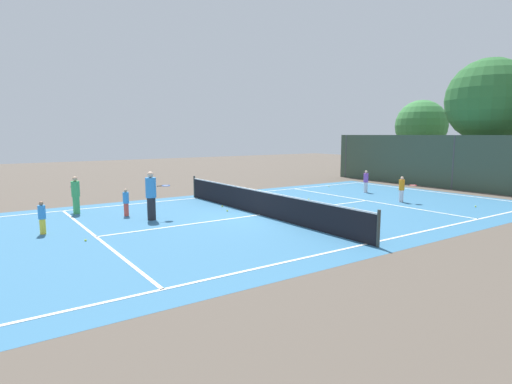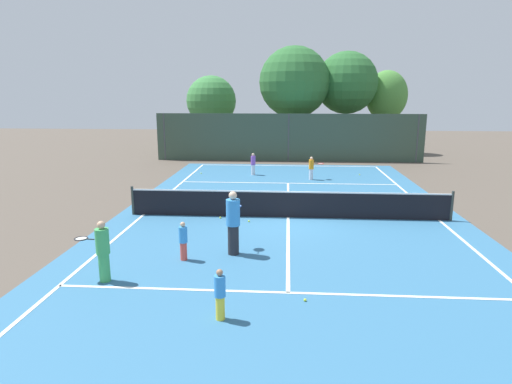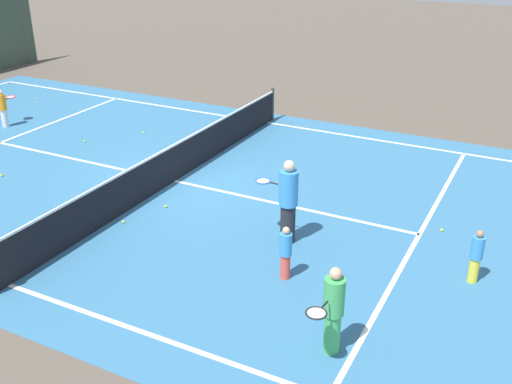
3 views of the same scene
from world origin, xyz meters
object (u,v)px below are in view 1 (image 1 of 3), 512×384
at_px(player_2, 76,195).
at_px(player_3, 151,195).
at_px(tennis_ball_0, 270,196).
at_px(tennis_ball_9, 309,199).
at_px(tennis_ball_1, 222,206).
at_px(player_4, 126,202).
at_px(tennis_ball_4, 246,197).
at_px(tennis_ball_7, 329,186).
at_px(player_1, 42,217).
at_px(tennis_ball_2, 353,208).
at_px(tennis_ball_5, 86,240).
at_px(player_5, 366,181).
at_px(tennis_ball_8, 476,206).
at_px(player_0, 402,189).
at_px(tennis_ball_6, 362,217).
at_px(tennis_ball_3, 227,211).

distance_m(player_2, player_3, 3.62).
bearing_deg(tennis_ball_0, tennis_ball_9, 23.84).
bearing_deg(tennis_ball_1, tennis_ball_0, 110.03).
height_order(player_4, tennis_ball_4, player_4).
relative_size(tennis_ball_1, tennis_ball_7, 1.00).
distance_m(player_1, tennis_ball_9, 12.01).
relative_size(tennis_ball_2, tennis_ball_5, 1.00).
bearing_deg(tennis_ball_9, player_5, 91.87).
bearing_deg(player_1, tennis_ball_8, 72.04).
relative_size(tennis_ball_4, tennis_ball_8, 1.00).
xyz_separation_m(player_3, tennis_ball_9, (-0.26, 8.22, -0.92)).
height_order(player_5, tennis_ball_1, player_5).
distance_m(player_0, tennis_ball_7, 6.40).
bearing_deg(tennis_ball_7, tennis_ball_6, -37.01).
distance_m(player_1, player_2, 3.56).
relative_size(tennis_ball_6, tennis_ball_7, 1.00).
xyz_separation_m(tennis_ball_2, tennis_ball_4, (-5.40, -2.07, 0.00)).
relative_size(player_1, player_3, 0.59).
bearing_deg(tennis_ball_2, player_1, -102.43).
xyz_separation_m(player_4, tennis_ball_9, (1.06, 8.78, -0.53)).
distance_m(player_5, tennis_ball_2, 5.58).
xyz_separation_m(player_2, tennis_ball_3, (3.11, 5.34, -0.76)).
xyz_separation_m(tennis_ball_1, tennis_ball_6, (5.18, 3.31, 0.00)).
relative_size(player_5, tennis_ball_1, 18.78).
relative_size(player_0, tennis_ball_1, 18.69).
bearing_deg(tennis_ball_2, tennis_ball_1, -129.94).
height_order(player_3, tennis_ball_8, player_3).
height_order(tennis_ball_2, tennis_ball_8, same).
relative_size(player_4, tennis_ball_9, 16.64).
bearing_deg(tennis_ball_4, tennis_ball_9, 43.28).
relative_size(tennis_ball_8, tennis_ball_9, 1.00).
bearing_deg(tennis_ball_5, tennis_ball_2, 85.55).
distance_m(player_0, tennis_ball_1, 8.68).
height_order(tennis_ball_3, tennis_ball_4, same).
bearing_deg(tennis_ball_9, tennis_ball_0, -156.16).
relative_size(player_1, tennis_ball_7, 16.57).
xyz_separation_m(player_2, player_5, (2.54, 14.72, -0.16)).
xyz_separation_m(player_0, tennis_ball_8, (2.79, 1.51, -0.61)).
distance_m(player_3, tennis_ball_1, 3.86).
bearing_deg(tennis_ball_2, player_4, -115.47).
xyz_separation_m(player_3, tennis_ball_7, (-3.41, 12.73, -0.92)).
bearing_deg(player_5, tennis_ball_8, 3.18).
xyz_separation_m(player_2, tennis_ball_5, (4.90, -0.75, -0.76)).
height_order(player_0, player_1, player_0).
height_order(tennis_ball_2, tennis_ball_5, same).
distance_m(tennis_ball_0, tennis_ball_9, 2.20).
bearing_deg(tennis_ball_6, tennis_ball_3, -137.83).
distance_m(player_2, tennis_ball_4, 8.17).
bearing_deg(tennis_ball_0, player_2, -94.05).
height_order(tennis_ball_4, tennis_ball_5, same).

